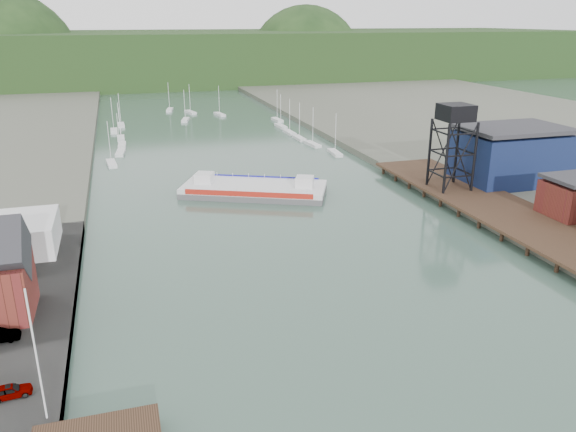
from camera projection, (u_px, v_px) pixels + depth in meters
east_pier at (499, 208)px, 97.40m from camera, size 14.00×70.00×2.45m
flagpole at (36, 356)px, 44.84m from camera, size 0.16×0.16×12.00m
lift_tower at (455, 118)px, 104.00m from camera, size 6.50×6.50×16.00m
blue_shed at (511, 155)px, 112.75m from camera, size 20.50×14.50×11.30m
marina_sailboats at (205, 131)px, 172.21m from camera, size 57.71×92.65×0.90m
distant_hills at (152, 61)px, 314.76m from camera, size 500.00×120.00×80.00m
chain_ferry at (254, 189)px, 111.09m from camera, size 30.09×21.91×4.03m
car_west_a at (10, 391)px, 49.22m from camera, size 3.80×1.89×1.25m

